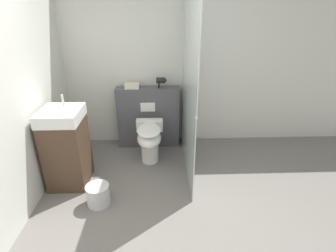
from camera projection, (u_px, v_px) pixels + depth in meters
ground_plane at (158, 234)px, 2.63m from camera, size 12.00×12.00×0.00m
wall_back at (157, 66)px, 4.02m from camera, size 8.00×0.06×2.50m
partition_panel at (148, 117)px, 4.17m from camera, size 0.97×0.24×0.96m
shower_glass at (188, 92)px, 3.34m from camera, size 0.04×1.60×2.19m
toilet at (149, 140)px, 3.71m from camera, size 0.39×0.60×0.57m
sink_vanity at (67, 147)px, 3.23m from camera, size 0.47×0.52×1.14m
hair_drier at (161, 81)px, 3.91m from camera, size 0.16×0.09×0.16m
folded_towel at (132, 86)px, 3.95m from camera, size 0.21×0.18×0.07m
waste_bin at (98, 195)px, 2.99m from camera, size 0.27×0.27×0.25m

